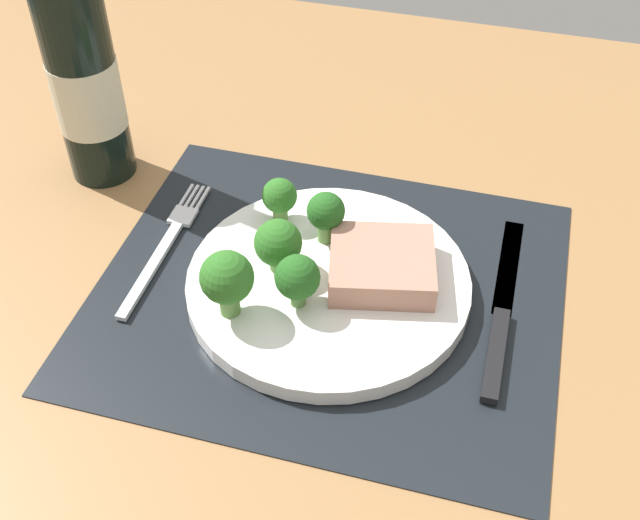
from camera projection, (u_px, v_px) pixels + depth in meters
The scene contains 12 objects.
ground_plane at pixel (328, 303), 73.99cm from camera, with size 140.00×110.00×3.00cm, color #996D42.
placemat at pixel (328, 291), 72.84cm from camera, with size 41.75×35.81×0.30cm, color black.
plate at pixel (328, 284), 72.18cm from camera, with size 25.63×25.63×1.60cm, color white.
steak at pixel (382, 265), 70.83cm from camera, with size 9.24×8.57×2.69cm, color tan.
broccoli_near_fork at pixel (280, 240), 70.77cm from camera, with size 4.31×4.31×5.25cm.
broccoli_back_left at pixel (280, 197), 75.54cm from camera, with size 3.37×3.37×4.57cm.
broccoli_center at pixel (326, 213), 73.05cm from camera, with size 3.56×3.56×5.26cm.
broccoli_near_steak at pixel (298, 278), 67.27cm from camera, with size 3.93×3.93×5.12cm.
broccoli_front_edge at pixel (227, 279), 65.93cm from camera, with size 4.58×4.58×6.42cm.
fork at pixel (165, 245), 76.72cm from camera, with size 2.40×19.20×0.50cm.
knife at pixel (501, 317), 69.93cm from camera, with size 1.80×23.00×0.80cm.
wine_bottle at pixel (85, 81), 78.68cm from camera, with size 6.90×6.90×29.40cm.
Camera 1 is at (12.64, -48.96, 52.67)cm, focal length 44.83 mm.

